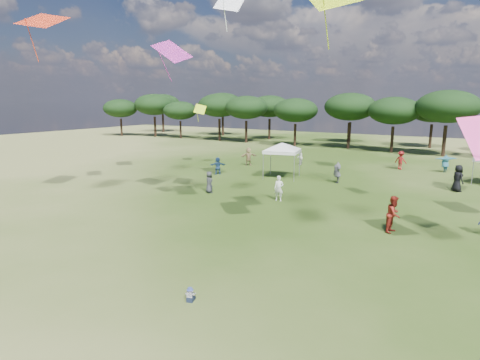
# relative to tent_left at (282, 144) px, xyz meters

# --- Properties ---
(ground) EXTENTS (140.00, 140.00, 0.00)m
(ground) POSITION_rel_tent_left_xyz_m (6.85, -22.51, -2.84)
(ground) COLOR #2F4615
(ground) RESTS_ON ground
(tree_line) EXTENTS (108.78, 17.63, 7.77)m
(tree_line) POSITION_rel_tent_left_xyz_m (9.24, 24.89, 2.59)
(tree_line) COLOR black
(tree_line) RESTS_ON ground
(tent_left) EXTENTS (5.35, 5.35, 3.26)m
(tent_left) POSITION_rel_tent_left_xyz_m (0.00, 0.00, 0.00)
(tent_left) COLOR gray
(tent_left) RESTS_ON ground
(toddler) EXTENTS (0.36, 0.39, 0.48)m
(toddler) POSITION_rel_tent_left_xyz_m (6.83, -20.58, -2.62)
(toddler) COLOR black
(toddler) RESTS_ON ground
(festival_crowd) EXTENTS (29.49, 21.18, 1.93)m
(festival_crowd) POSITION_rel_tent_left_xyz_m (7.40, 1.14, -1.98)
(festival_crowd) COLOR maroon
(festival_crowd) RESTS_ON ground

